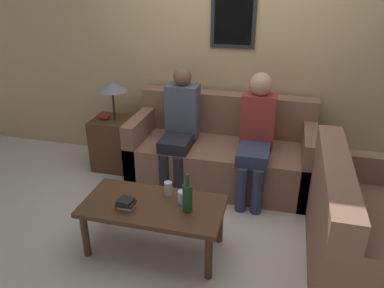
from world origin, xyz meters
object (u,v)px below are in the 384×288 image
object	(u,v)px
coffee_table	(153,210)
person_right	(256,132)
couch_side	(365,238)
wine_bottle	(187,197)
couch_main	(222,153)
person_left	(180,124)
drinking_glass	(183,197)

from	to	relation	value
coffee_table	person_right	bearing A→B (deg)	57.33
couch_side	person_right	world-z (taller)	person_right
wine_bottle	person_right	xyz separation A→B (m)	(0.41, 1.12, 0.13)
couch_main	person_left	distance (m)	0.58
couch_side	wine_bottle	bearing A→B (deg)	96.30
person_right	coffee_table	bearing A→B (deg)	-122.67
person_right	drinking_glass	bearing A→B (deg)	-115.32
couch_main	person_right	xyz separation A→B (m)	(0.37, -0.18, 0.37)
person_right	person_left	bearing A→B (deg)	176.94
couch_main	coffee_table	distance (m)	1.33
coffee_table	person_right	distance (m)	1.35
coffee_table	couch_main	bearing A→B (deg)	75.35
coffee_table	person_left	size ratio (longest dim) A/B	0.91
couch_main	coffee_table	size ratio (longest dim) A/B	1.69
coffee_table	wine_bottle	size ratio (longest dim) A/B	3.46
person_left	drinking_glass	bearing A→B (deg)	-72.77
person_left	wine_bottle	bearing A→B (deg)	-71.13
coffee_table	drinking_glass	xyz separation A→B (m)	(0.23, 0.09, 0.11)
person_left	couch_main	bearing A→B (deg)	17.81
couch_main	coffee_table	xyz separation A→B (m)	(-0.34, -1.29, 0.05)
couch_main	drinking_glass	world-z (taller)	couch_main
wine_bottle	drinking_glass	world-z (taller)	wine_bottle
couch_side	drinking_glass	size ratio (longest dim) A/B	13.94
drinking_glass	person_right	distance (m)	1.14
coffee_table	drinking_glass	world-z (taller)	drinking_glass
drinking_glass	person_right	world-z (taller)	person_right
couch_side	person_left	bearing A→B (deg)	59.76
drinking_glass	person_left	bearing A→B (deg)	107.23
couch_side	drinking_glass	bearing A→B (deg)	91.69
wine_bottle	drinking_glass	distance (m)	0.15
coffee_table	person_left	bearing A→B (deg)	95.07
person_left	couch_side	bearing A→B (deg)	-30.24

